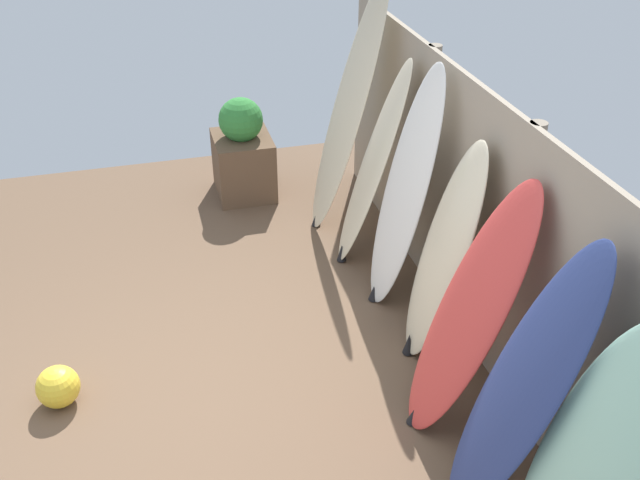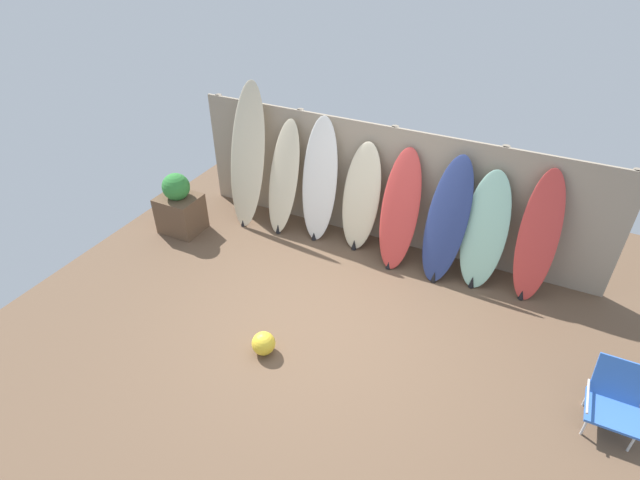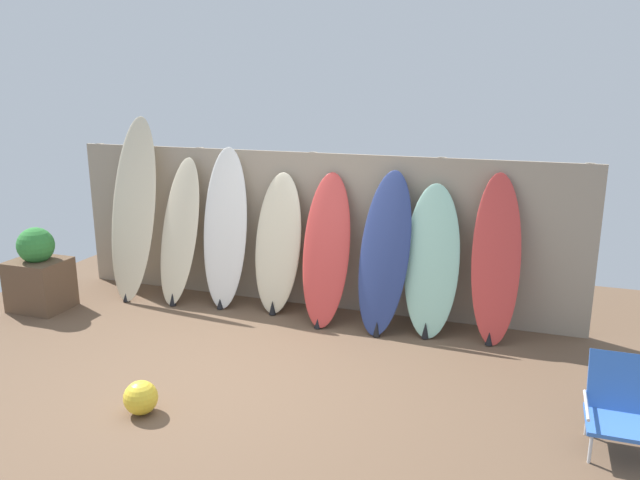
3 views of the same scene
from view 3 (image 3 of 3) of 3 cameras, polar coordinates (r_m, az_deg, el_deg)
ground at (r=5.77m, az=-7.65°, el=-12.40°), size 7.68×7.68×0.00m
fence_back at (r=7.19m, az=-0.71°, el=0.87°), size 6.08×0.11×1.80m
surfboard_cream_0 at (r=7.81m, az=-16.68°, el=2.67°), size 0.61×0.68×2.17m
surfboard_cream_1 at (r=7.54m, az=-12.71°, el=0.67°), size 0.55×0.61×1.70m
surfboard_white_2 at (r=7.28m, az=-8.67°, el=0.99°), size 0.57×0.51×1.85m
surfboard_cream_3 at (r=7.06m, az=-3.87°, el=-0.39°), size 0.58×0.48×1.59m
surfboard_red_4 at (r=6.75m, az=0.58°, el=-0.91°), size 0.58×0.73×1.62m
surfboard_navy_5 at (r=6.54m, az=5.92°, el=-1.25°), size 0.59×0.68×1.68m
surfboard_seafoam_6 at (r=6.54m, az=10.18°, el=-2.00°), size 0.61×0.57×1.56m
surfboard_red_7 at (r=6.50m, az=15.79°, el=-1.80°), size 0.55×0.58×1.69m
beach_chair at (r=5.12m, az=25.84°, el=-13.43°), size 0.50×0.55×0.65m
planter_box at (r=7.88m, az=-24.30°, el=-2.85°), size 0.61×0.53×0.97m
beach_ball at (r=5.32m, az=-16.07°, el=-13.68°), size 0.27×0.27×0.27m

